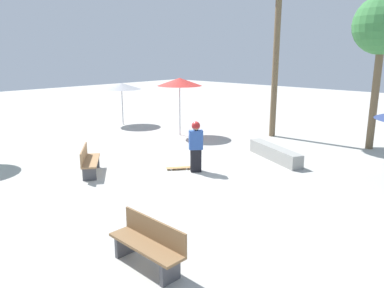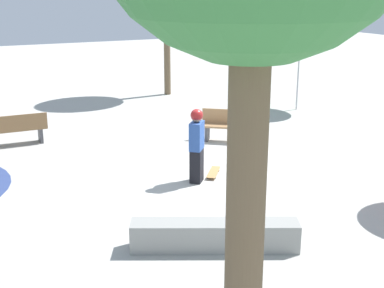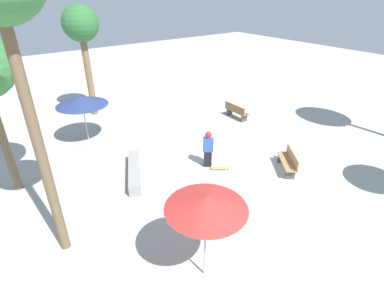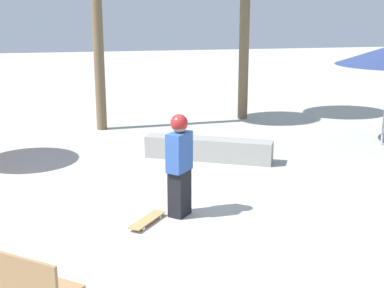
{
  "view_description": "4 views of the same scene",
  "coord_description": "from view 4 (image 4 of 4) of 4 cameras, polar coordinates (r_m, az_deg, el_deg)",
  "views": [
    {
      "loc": [
        -8.13,
        -8.4,
        3.67
      ],
      "look_at": [
        0.19,
        -0.69,
        0.9
      ],
      "focal_mm": 35.0,
      "sensor_mm": 36.0,
      "label": 1
    },
    {
      "loc": [
        10.03,
        -5.67,
        4.09
      ],
      "look_at": [
        -0.24,
        -0.61,
        0.69
      ],
      "focal_mm": 50.0,
      "sensor_mm": 36.0,
      "label": 2
    },
    {
      "loc": [
        7.32,
        7.61,
        6.87
      ],
      "look_at": [
        0.84,
        -1.14,
        1.07
      ],
      "focal_mm": 28.0,
      "sensor_mm": 36.0,
      "label": 3
    },
    {
      "loc": [
        -7.42,
        0.59,
        3.23
      ],
      "look_at": [
        0.27,
        -0.96,
        1.15
      ],
      "focal_mm": 50.0,
      "sensor_mm": 36.0,
      "label": 4
    }
  ],
  "objects": [
    {
      "name": "ground_plane",
      "position": [
        8.11,
        -6.34,
        -8.7
      ],
      "size": [
        60.0,
        60.0,
        0.0
      ],
      "primitive_type": "plane",
      "color": "#B2AFA8"
    },
    {
      "name": "skater_main",
      "position": [
        8.17,
        -1.36,
        -1.93
      ],
      "size": [
        0.48,
        0.46,
        1.62
      ],
      "rotation": [
        0.0,
        0.0,
        2.43
      ],
      "color": "black",
      "rests_on": "ground_plane"
    },
    {
      "name": "skateboard",
      "position": [
        8.16,
        -4.82,
        -8.07
      ],
      "size": [
        0.76,
        0.65,
        0.07
      ],
      "rotation": [
        0.0,
        0.0,
        2.49
      ],
      "color": "#B7844C",
      "rests_on": "ground_plane"
    },
    {
      "name": "concrete_ledge",
      "position": [
        11.29,
        1.75,
        -0.55
      ],
      "size": [
        1.57,
        2.62,
        0.47
      ],
      "rotation": [
        0.0,
        0.0,
        1.12
      ],
      "color": "gray",
      "rests_on": "ground_plane"
    },
    {
      "name": "bench_near",
      "position": [
        6.04,
        -19.16,
        -13.71
      ],
      "size": [
        1.33,
        1.54,
        0.85
      ],
      "rotation": [
        0.0,
        0.0,
        4.06
      ],
      "color": "#47474C",
      "rests_on": "ground_plane"
    }
  ]
}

